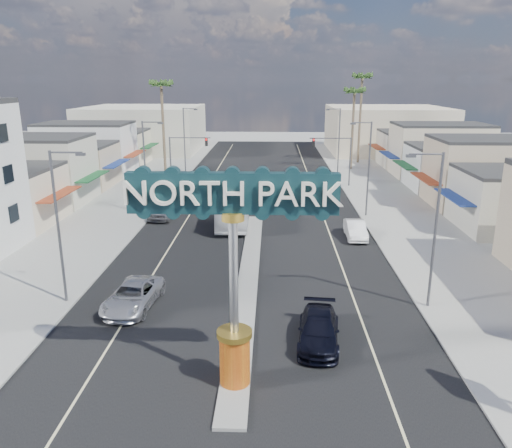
# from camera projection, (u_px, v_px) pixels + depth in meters

# --- Properties ---
(ground) EXTENTS (160.00, 160.00, 0.00)m
(ground) POSITION_uv_depth(u_px,v_px,m) (256.00, 215.00, 48.44)
(ground) COLOR gray
(ground) RESTS_ON ground
(road) EXTENTS (20.00, 120.00, 0.01)m
(road) POSITION_uv_depth(u_px,v_px,m) (256.00, 215.00, 48.44)
(road) COLOR black
(road) RESTS_ON ground
(median_island) EXTENTS (1.30, 30.00, 0.16)m
(median_island) POSITION_uv_depth(u_px,v_px,m) (248.00, 277.00, 33.06)
(median_island) COLOR gray
(median_island) RESTS_ON ground
(sidewalk_left) EXTENTS (8.00, 120.00, 0.12)m
(sidewalk_left) POSITION_uv_depth(u_px,v_px,m) (114.00, 214.00, 48.86)
(sidewalk_left) COLOR gray
(sidewalk_left) RESTS_ON ground
(sidewalk_right) EXTENTS (8.00, 120.00, 0.12)m
(sidewalk_right) POSITION_uv_depth(u_px,v_px,m) (401.00, 216.00, 47.98)
(sidewalk_right) COLOR gray
(sidewalk_right) RESTS_ON ground
(storefront_row_left) EXTENTS (12.00, 42.00, 6.00)m
(storefront_row_left) POSITION_uv_depth(u_px,v_px,m) (63.00, 162.00, 60.83)
(storefront_row_left) COLOR beige
(storefront_row_left) RESTS_ON ground
(storefront_row_right) EXTENTS (12.00, 42.00, 6.00)m
(storefront_row_right) POSITION_uv_depth(u_px,v_px,m) (461.00, 164.00, 59.33)
(storefront_row_right) COLOR #B7B29E
(storefront_row_right) RESTS_ON ground
(backdrop_far_left) EXTENTS (20.00, 20.00, 8.00)m
(backdrop_far_left) POSITION_uv_depth(u_px,v_px,m) (144.00, 129.00, 91.20)
(backdrop_far_left) COLOR #B7B29E
(backdrop_far_left) RESTS_ON ground
(backdrop_far_right) EXTENTS (20.00, 20.00, 8.00)m
(backdrop_far_right) POSITION_uv_depth(u_px,v_px,m) (386.00, 130.00, 89.82)
(backdrop_far_right) COLOR beige
(backdrop_far_right) RESTS_ON ground
(gateway_sign) EXTENTS (8.20, 1.50, 9.15)m
(gateway_sign) POSITION_uv_depth(u_px,v_px,m) (233.00, 256.00, 19.89)
(gateway_sign) COLOR #B82B0E
(gateway_sign) RESTS_ON median_island
(traffic_signal_left) EXTENTS (5.09, 0.45, 6.00)m
(traffic_signal_left) POSITION_uv_depth(u_px,v_px,m) (185.00, 151.00, 60.96)
(traffic_signal_left) COLOR #47474C
(traffic_signal_left) RESTS_ON ground
(traffic_signal_right) EXTENTS (5.09, 0.45, 6.00)m
(traffic_signal_right) POSITION_uv_depth(u_px,v_px,m) (335.00, 152.00, 60.39)
(traffic_signal_right) COLOR #47474C
(traffic_signal_right) RESTS_ON ground
(streetlight_l_near) EXTENTS (2.03, 0.22, 9.00)m
(streetlight_l_near) POSITION_uv_depth(u_px,v_px,m) (60.00, 220.00, 28.16)
(streetlight_l_near) COLOR #47474C
(streetlight_l_near) RESTS_ON ground
(streetlight_l_mid) EXTENTS (2.03, 0.22, 9.00)m
(streetlight_l_mid) POSITION_uv_depth(u_px,v_px,m) (146.00, 163.00, 47.35)
(streetlight_l_mid) COLOR #47474C
(streetlight_l_mid) RESTS_ON ground
(streetlight_l_far) EXTENTS (2.03, 0.22, 9.00)m
(streetlight_l_far) POSITION_uv_depth(u_px,v_px,m) (185.00, 137.00, 68.46)
(streetlight_l_far) COLOR #47474C
(streetlight_l_far) RESTS_ON ground
(streetlight_r_near) EXTENTS (2.03, 0.22, 9.00)m
(streetlight_r_near) POSITION_uv_depth(u_px,v_px,m) (433.00, 224.00, 27.50)
(streetlight_r_near) COLOR #47474C
(streetlight_r_near) RESTS_ON ground
(streetlight_r_mid) EXTENTS (2.03, 0.22, 9.00)m
(streetlight_r_mid) POSITION_uv_depth(u_px,v_px,m) (367.00, 164.00, 46.70)
(streetlight_r_mid) COLOR #47474C
(streetlight_r_mid) RESTS_ON ground
(streetlight_r_far) EXTENTS (2.03, 0.22, 9.00)m
(streetlight_r_far) POSITION_uv_depth(u_px,v_px,m) (338.00, 138.00, 67.81)
(streetlight_r_far) COLOR #47474C
(streetlight_r_far) RESTS_ON ground
(palm_left_far) EXTENTS (2.60, 2.60, 13.10)m
(palm_left_far) POSITION_uv_depth(u_px,v_px,m) (161.00, 89.00, 64.83)
(palm_left_far) COLOR brown
(palm_left_far) RESTS_ON ground
(palm_right_mid) EXTENTS (2.60, 2.60, 12.10)m
(palm_right_mid) POSITION_uv_depth(u_px,v_px,m) (354.00, 95.00, 70.03)
(palm_right_mid) COLOR brown
(palm_right_mid) RESTS_ON ground
(palm_right_far) EXTENTS (2.60, 2.60, 14.10)m
(palm_right_far) POSITION_uv_depth(u_px,v_px,m) (362.00, 82.00, 75.22)
(palm_right_far) COLOR brown
(palm_right_far) RESTS_ON ground
(suv_left) EXTENTS (2.94, 5.49, 1.47)m
(suv_left) POSITION_uv_depth(u_px,v_px,m) (133.00, 296.00, 28.68)
(suv_left) COLOR silver
(suv_left) RESTS_ON ground
(suv_right) EXTENTS (2.49, 5.10, 1.43)m
(suv_right) POSITION_uv_depth(u_px,v_px,m) (319.00, 330.00, 24.83)
(suv_right) COLOR black
(suv_right) RESTS_ON ground
(car_parked_left) EXTENTS (2.71, 5.29, 1.72)m
(car_parked_left) POSITION_uv_depth(u_px,v_px,m) (165.00, 209.00, 47.44)
(car_parked_left) COLOR slate
(car_parked_left) RESTS_ON ground
(car_parked_right) EXTENTS (1.57, 4.38, 1.44)m
(car_parked_right) POSITION_uv_depth(u_px,v_px,m) (355.00, 230.00, 41.40)
(car_parked_right) COLOR white
(car_parked_right) RESTS_ON ground
(city_bus) EXTENTS (2.94, 11.45, 3.17)m
(city_bus) POSITION_uv_depth(u_px,v_px,m) (234.00, 204.00, 46.26)
(city_bus) COLOR white
(city_bus) RESTS_ON ground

